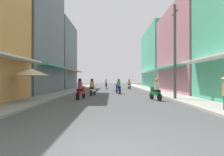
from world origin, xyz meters
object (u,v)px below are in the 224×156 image
at_px(motorbike_red, 81,90).
at_px(pedestrian_midway, 80,84).
at_px(motorbike_green, 155,90).
at_px(vendor_umbrella, 31,72).
at_px(motorbike_black, 92,85).
at_px(motorbike_maroon, 106,84).
at_px(motorbike_white, 93,88).
at_px(utility_pole, 175,51).
at_px(motorbike_silver, 129,84).
at_px(motorbike_blue, 118,87).

distance_m(motorbike_red, pedestrian_midway, 13.04).
height_order(motorbike_green, vendor_umbrella, vendor_umbrella).
bearing_deg(motorbike_black, motorbike_green, -65.97).
relative_size(motorbike_black, vendor_umbrella, 0.80).
relative_size(motorbike_maroon, motorbike_black, 1.01).
distance_m(motorbike_white, utility_pole, 7.97).
bearing_deg(utility_pole, motorbike_green, -172.54).
height_order(motorbike_white, motorbike_silver, same).
relative_size(motorbike_black, motorbike_silver, 0.99).
bearing_deg(motorbike_green, motorbike_blue, 111.45).
distance_m(motorbike_red, motorbike_black, 12.57).
height_order(motorbike_green, pedestrian_midway, pedestrian_midway).
relative_size(motorbike_white, motorbike_blue, 1.01).
xyz_separation_m(motorbike_maroon, motorbike_red, (-1.45, -15.74, 0.00)).
relative_size(motorbike_black, utility_pole, 0.26).
bearing_deg(utility_pole, motorbike_silver, 97.07).
distance_m(pedestrian_midway, utility_pole, 16.49).
bearing_deg(motorbike_red, utility_pole, -4.81).
distance_m(motorbike_silver, utility_pole, 15.98).
bearing_deg(utility_pole, motorbike_red, 175.19).
relative_size(motorbike_white, motorbike_silver, 1.00).
distance_m(motorbike_black, utility_pole, 15.35).
bearing_deg(motorbike_maroon, pedestrian_midway, -141.89).
bearing_deg(motorbike_blue, motorbike_green, -68.55).
bearing_deg(motorbike_maroon, motorbike_blue, -81.29).
height_order(motorbike_blue, motorbike_black, same).
xyz_separation_m(motorbike_white, vendor_umbrella, (-3.37, -5.52, 1.27)).
height_order(pedestrian_midway, utility_pole, utility_pole).
height_order(motorbike_maroon, motorbike_black, same).
xyz_separation_m(vendor_umbrella, utility_pole, (9.74, 1.66, 1.57)).
bearing_deg(motorbike_red, motorbike_blue, 61.18).
height_order(motorbike_white, motorbike_blue, same).
bearing_deg(vendor_umbrella, motorbike_red, 38.66).
xyz_separation_m(motorbike_white, motorbike_silver, (4.43, 11.75, 0.00)).
distance_m(motorbike_maroon, pedestrian_midway, 4.70).
relative_size(motorbike_red, motorbike_green, 1.01).
height_order(motorbike_blue, vendor_umbrella, vendor_umbrella).
height_order(pedestrian_midway, vendor_umbrella, vendor_umbrella).
xyz_separation_m(motorbike_red, motorbike_black, (-0.47, 12.56, 0.00)).
bearing_deg(motorbike_silver, motorbike_green, -88.25).
distance_m(motorbike_maroon, motorbike_red, 15.81).
bearing_deg(pedestrian_midway, motorbike_red, -80.06).
height_order(motorbike_black, pedestrian_midway, pedestrian_midway).
height_order(motorbike_green, motorbike_black, same).
height_order(motorbike_silver, pedestrian_midway, pedestrian_midway).
distance_m(motorbike_green, motorbike_white, 6.37).
bearing_deg(motorbike_maroon, motorbike_white, -94.03).
bearing_deg(motorbike_green, motorbike_white, 140.46).
bearing_deg(pedestrian_midway, motorbike_silver, 16.76).
relative_size(motorbike_green, motorbike_silver, 0.98).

